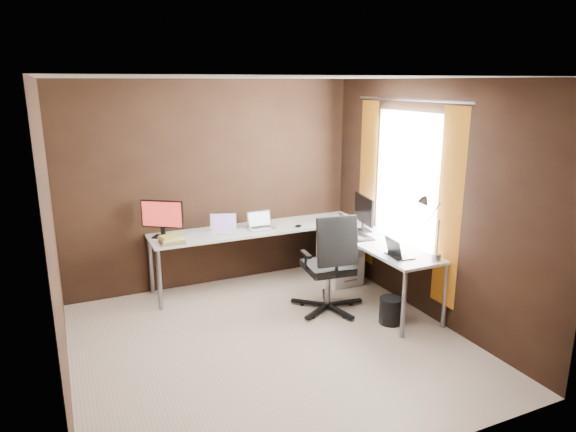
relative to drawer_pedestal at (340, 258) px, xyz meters
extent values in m
cube|color=beige|center=(-1.43, -1.15, -0.30)|extent=(3.60, 3.60, 0.00)
cube|color=white|center=(-1.43, -1.15, 2.20)|extent=(3.60, 3.60, 0.00)
cube|color=black|center=(-1.43, 0.65, 0.95)|extent=(3.60, 0.00, 2.50)
cube|color=black|center=(-1.43, -2.95, 0.95)|extent=(3.60, 0.00, 2.50)
cube|color=black|center=(-3.23, -1.15, 0.95)|extent=(0.00, 3.60, 2.50)
cube|color=black|center=(0.37, -1.15, 0.95)|extent=(0.00, 3.60, 2.50)
cube|color=white|center=(0.36, -0.80, 1.15)|extent=(0.00, 1.00, 1.30)
cube|color=#C17E16|center=(0.32, -1.53, 0.95)|extent=(0.01, 0.35, 2.00)
cube|color=#C17E16|center=(0.32, -0.08, 0.95)|extent=(0.01, 0.35, 2.00)
cylinder|color=slate|center=(0.32, -0.80, 1.98)|extent=(0.02, 1.90, 0.02)
cube|color=white|center=(-0.96, 0.35, 0.41)|extent=(2.65, 0.60, 0.03)
cube|color=white|center=(0.07, -0.78, 0.41)|extent=(0.60, 1.65, 0.03)
cylinder|color=slate|center=(-2.24, 0.09, 0.05)|extent=(0.05, 0.05, 0.70)
cylinder|color=slate|center=(-2.24, 0.61, 0.05)|extent=(0.05, 0.05, 0.70)
cylinder|color=slate|center=(-0.19, -1.56, 0.05)|extent=(0.05, 0.05, 0.70)
cylinder|color=slate|center=(0.33, -1.56, 0.05)|extent=(0.05, 0.05, 0.70)
cylinder|color=slate|center=(0.33, 0.61, 0.05)|extent=(0.05, 0.05, 0.70)
cube|color=white|center=(0.00, 0.00, 0.00)|extent=(0.42, 0.50, 0.60)
cube|color=black|center=(-2.11, 0.43, 0.44)|extent=(0.26, 0.24, 0.01)
cube|color=black|center=(-2.10, 0.44, 0.49)|extent=(0.06, 0.05, 0.10)
cube|color=black|center=(-2.10, 0.44, 0.70)|extent=(0.43, 0.30, 0.32)
cube|color=#B42820|center=(-2.11, 0.43, 0.70)|extent=(0.39, 0.27, 0.29)
cube|color=black|center=(0.15, -0.31, 0.44)|extent=(0.16, 0.22, 0.01)
cube|color=black|center=(0.13, -0.31, 0.49)|extent=(0.03, 0.05, 0.09)
cube|color=black|center=(0.13, -0.31, 0.70)|extent=(0.12, 0.52, 0.32)
cube|color=#2B31BE|center=(0.14, -0.31, 0.70)|extent=(0.09, 0.48, 0.29)
cube|color=white|center=(-1.42, 0.32, 0.44)|extent=(0.36, 0.31, 0.02)
cube|color=white|center=(-1.39, 0.40, 0.54)|extent=(0.31, 0.16, 0.19)
cube|color=#71559A|center=(-1.39, 0.39, 0.54)|extent=(0.27, 0.13, 0.17)
cube|color=silver|center=(-0.95, 0.28, 0.44)|extent=(0.31, 0.22, 0.02)
cube|color=silver|center=(-0.95, 0.36, 0.54)|extent=(0.31, 0.06, 0.19)
cube|color=silver|center=(-0.95, 0.35, 0.54)|extent=(0.27, 0.05, 0.16)
cube|color=black|center=(-0.08, -0.49, 0.44)|extent=(0.31, 0.42, 0.02)
cube|color=black|center=(-0.18, -0.48, 0.57)|extent=(0.11, 0.40, 0.25)
cube|color=#181A32|center=(-0.18, -0.48, 0.57)|extent=(0.09, 0.35, 0.21)
cube|color=black|center=(-0.03, -1.24, 0.44)|extent=(0.23, 0.31, 0.02)
cube|color=black|center=(-0.11, -1.23, 0.54)|extent=(0.09, 0.29, 0.18)
cube|color=#AB496B|center=(-0.10, -1.23, 0.54)|extent=(0.07, 0.26, 0.15)
cube|color=#8D674C|center=(-2.06, 0.17, 0.44)|extent=(0.27, 0.22, 0.03)
cube|color=#AFB737|center=(-2.06, 0.17, 0.47)|extent=(0.26, 0.21, 0.02)
cube|color=white|center=(-2.06, 0.17, 0.49)|extent=(0.28, 0.23, 0.02)
cube|color=#AFB737|center=(-2.06, 0.17, 0.51)|extent=(0.27, 0.22, 0.02)
ellipsoid|color=black|center=(-1.99, 0.15, 0.44)|extent=(0.08, 0.07, 0.03)
ellipsoid|color=black|center=(-0.51, 0.15, 0.45)|extent=(0.11, 0.09, 0.04)
cylinder|color=slate|center=(0.22, -1.50, 0.46)|extent=(0.09, 0.09, 0.07)
cylinder|color=slate|center=(0.22, -1.50, 0.67)|extent=(0.02, 0.02, 0.36)
cylinder|color=slate|center=(0.17, -1.47, 0.92)|extent=(0.02, 0.19, 0.26)
cone|color=slate|center=(0.12, -1.40, 1.01)|extent=(0.11, 0.14, 0.15)
cylinder|color=slate|center=(-0.54, -0.66, -0.04)|extent=(0.06, 0.06, 0.40)
cube|color=black|center=(-0.54, -0.66, 0.19)|extent=(0.53, 0.53, 0.08)
cube|color=black|center=(-0.57, -0.89, 0.56)|extent=(0.45, 0.17, 0.53)
cylinder|color=black|center=(-0.11, -1.25, -0.16)|extent=(0.32, 0.32, 0.28)
camera|label=1|loc=(-3.15, -5.30, 2.17)|focal=32.00mm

